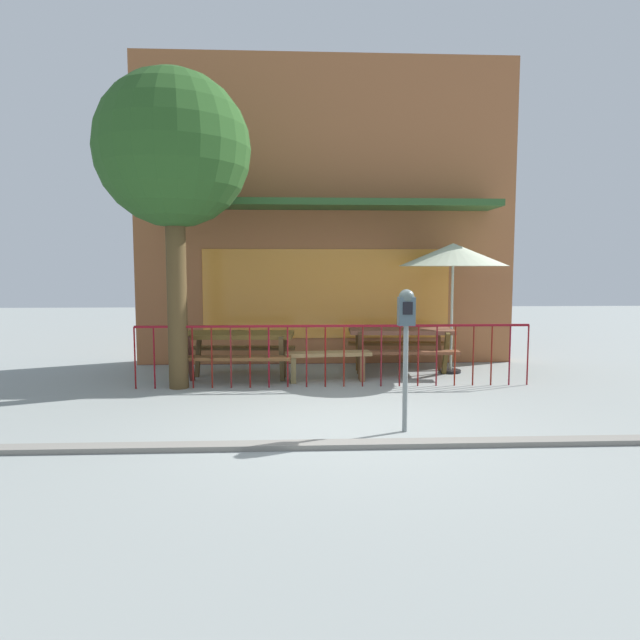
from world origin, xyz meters
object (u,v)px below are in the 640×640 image
patio_bench (328,360)px  parking_meter_near (406,322)px  picnic_table_left (238,342)px  street_tree (173,153)px  patio_umbrella (453,255)px  picnic_table_right (401,338)px

patio_bench → parking_meter_near: size_ratio=0.89×
picnic_table_left → parking_meter_near: 3.78m
parking_meter_near → street_tree: size_ratio=0.34×
picnic_table_left → parking_meter_near: bearing=-54.6°
picnic_table_left → patio_umbrella: (3.68, 0.40, 1.45)m
parking_meter_near → street_tree: (-3.01, 2.39, 2.30)m
patio_umbrella → street_tree: (-4.53, -1.04, 1.48)m
picnic_table_right → patio_bench: picnic_table_right is taller
picnic_table_right → patio_umbrella: patio_umbrella is taller
parking_meter_near → street_tree: bearing=141.5°
picnic_table_right → patio_bench: bearing=-151.8°
street_tree → parking_meter_near: bearing=-38.5°
picnic_table_right → street_tree: (-3.65, -1.11, 2.93)m
patio_umbrella → patio_bench: (-2.21, -0.64, -1.71)m
picnic_table_left → patio_umbrella: size_ratio=0.83×
patio_bench → picnic_table_right: bearing=28.2°
patio_umbrella → parking_meter_near: (-1.52, -3.43, -0.82)m
picnic_table_left → parking_meter_near: parking_meter_near is taller
picnic_table_right → patio_umbrella: bearing=-4.7°
patio_umbrella → street_tree: bearing=-167.1°
picnic_table_left → patio_bench: (1.47, -0.24, -0.26)m
picnic_table_right → street_tree: 4.80m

